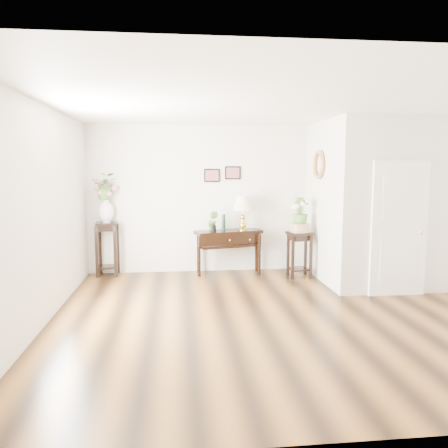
{
  "coord_description": "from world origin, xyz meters",
  "views": [
    {
      "loc": [
        -1.31,
        -5.58,
        1.97
      ],
      "look_at": [
        -0.57,
        1.3,
        1.1
      ],
      "focal_mm": 35.0,
      "sensor_mm": 36.0,
      "label": 1
    }
  ],
  "objects": [
    {
      "name": "partition",
      "position": [
        2.1,
        1.77,
        1.4
      ],
      "size": [
        1.8,
        1.95,
        2.8
      ],
      "primitive_type": "cube",
      "color": "silver",
      "rests_on": "floor"
    },
    {
      "name": "door",
      "position": [
        2.1,
        0.78,
        1.05
      ],
      "size": [
        0.9,
        0.05,
        2.1
      ],
      "primitive_type": "cube",
      "color": "white",
      "rests_on": "floor"
    },
    {
      "name": "narcissus",
      "position": [
        0.9,
        2.08,
        1.21
      ],
      "size": [
        0.31,
        0.31,
        0.51
      ],
      "primitive_type": "imported",
      "rotation": [
        0.0,
        0.0,
        -0.1
      ],
      "color": "#477D31",
      "rests_on": "ceramic_bowl"
    },
    {
      "name": "wall_back",
      "position": [
        0.0,
        2.75,
        1.4
      ],
      "size": [
        6.0,
        0.02,
        2.8
      ],
      "primitive_type": "cube",
      "color": "silver",
      "rests_on": "ground"
    },
    {
      "name": "potted_plant",
      "position": [
        -0.66,
        2.45,
        1.01
      ],
      "size": [
        0.23,
        0.21,
        0.35
      ],
      "primitive_type": "imported",
      "rotation": [
        0.0,
        0.0,
        -0.29
      ],
      "color": "#477D31",
      "rests_on": "console_table"
    },
    {
      "name": "console_table",
      "position": [
        -0.36,
        2.45,
        0.41
      ],
      "size": [
        1.31,
        0.7,
        0.83
      ],
      "primitive_type": "cube",
      "rotation": [
        0.0,
        0.0,
        0.24
      ],
      "color": "black",
      "rests_on": "floor"
    },
    {
      "name": "ceiling",
      "position": [
        0.0,
        0.0,
        2.8
      ],
      "size": [
        6.0,
        5.5,
        0.02
      ],
      "primitive_type": "cube",
      "color": "white",
      "rests_on": "ground"
    },
    {
      "name": "table_lamp",
      "position": [
        -0.09,
        2.45,
        1.18
      ],
      "size": [
        0.4,
        0.4,
        0.66
      ],
      "primitive_type": "cube",
      "rotation": [
        0.0,
        0.0,
        -0.06
      ],
      "color": "gold",
      "rests_on": "console_table"
    },
    {
      "name": "wall_front",
      "position": [
        0.0,
        -2.75,
        1.4
      ],
      "size": [
        6.0,
        0.02,
        2.8
      ],
      "primitive_type": "cube",
      "color": "silver",
      "rests_on": "ground"
    },
    {
      "name": "floor",
      "position": [
        0.0,
        0.0,
        0.0
      ],
      "size": [
        6.0,
        5.5,
        0.02
      ],
      "primitive_type": "cube",
      "color": "brown",
      "rests_on": "ground"
    },
    {
      "name": "art_print_left",
      "position": [
        -0.65,
        2.73,
        1.85
      ],
      "size": [
        0.3,
        0.02,
        0.25
      ],
      "primitive_type": "cube",
      "color": "black",
      "rests_on": "wall_back"
    },
    {
      "name": "wall_ornament",
      "position": [
        1.16,
        1.9,
        2.05
      ],
      "size": [
        0.07,
        0.51,
        0.51
      ],
      "primitive_type": "torus",
      "rotation": [
        0.0,
        1.57,
        0.0
      ],
      "color": "#CC8F41",
      "rests_on": "partition"
    },
    {
      "name": "plant_stand_b",
      "position": [
        0.9,
        2.08,
        0.42
      ],
      "size": [
        0.47,
        0.47,
        0.84
      ],
      "primitive_type": "cube",
      "rotation": [
        0.0,
        0.0,
        0.23
      ],
      "color": "black",
      "rests_on": "floor"
    },
    {
      "name": "ceramic_bowl",
      "position": [
        0.9,
        2.08,
        0.92
      ],
      "size": [
        0.35,
        0.35,
        0.15
      ],
      "primitive_type": "cylinder",
      "rotation": [
        0.0,
        0.0,
        0.03
      ],
      "color": "#C5B58C",
      "rests_on": "plant_stand_b"
    },
    {
      "name": "wall_left",
      "position": [
        -3.0,
        0.0,
        1.4
      ],
      "size": [
        0.02,
        5.5,
        2.8
      ],
      "primitive_type": "cube",
      "color": "silver",
      "rests_on": "ground"
    },
    {
      "name": "porcelain_vase",
      "position": [
        -2.61,
        2.57,
        1.22
      ],
      "size": [
        0.35,
        0.35,
        0.47
      ],
      "primitive_type": null,
      "rotation": [
        0.0,
        0.0,
        0.34
      ],
      "color": "white",
      "rests_on": "plant_stand_a"
    },
    {
      "name": "plant_stand_a",
      "position": [
        -2.61,
        2.57,
        0.5
      ],
      "size": [
        0.44,
        0.44,
        1.0
      ],
      "primitive_type": "cube",
      "rotation": [
        0.0,
        0.0,
        0.13
      ],
      "color": "black",
      "rests_on": "floor"
    },
    {
      "name": "green_vase",
      "position": [
        -0.46,
        2.45,
        1.0
      ],
      "size": [
        0.08,
        0.08,
        0.31
      ],
      "primitive_type": "cylinder",
      "rotation": [
        0.0,
        0.0,
        0.34
      ],
      "color": "black",
      "rests_on": "console_table"
    },
    {
      "name": "art_print_right",
      "position": [
        -0.25,
        2.73,
        1.9
      ],
      "size": [
        0.3,
        0.02,
        0.25
      ],
      "primitive_type": "cube",
      "color": "black",
      "rests_on": "wall_back"
    },
    {
      "name": "lily_arrangement",
      "position": [
        -2.61,
        2.57,
        1.64
      ],
      "size": [
        0.47,
        0.41,
        0.49
      ],
      "primitive_type": "imported",
      "rotation": [
        0.0,
        0.0,
        -0.08
      ],
      "color": "#477D31",
      "rests_on": "porcelain_vase"
    }
  ]
}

